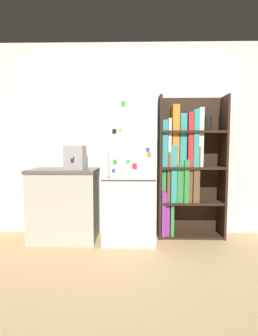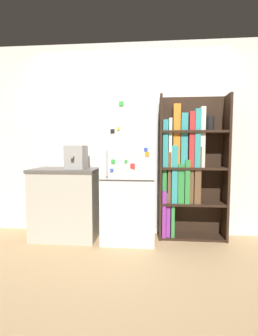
% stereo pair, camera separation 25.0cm
% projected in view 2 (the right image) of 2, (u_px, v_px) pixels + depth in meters
% --- Properties ---
extents(ground_plane, '(16.00, 16.00, 0.00)m').
position_uv_depth(ground_plane, '(128.00, 244.00, 3.26)').
color(ground_plane, tan).
extents(wall_back, '(8.00, 0.05, 2.60)m').
position_uv_depth(wall_back, '(131.00, 140.00, 3.62)').
color(wall_back, white).
rests_on(wall_back, ground_plane).
extents(refrigerator, '(0.66, 0.62, 1.87)m').
position_uv_depth(refrigerator, '(129.00, 168.00, 3.34)').
color(refrigerator, silver).
rests_on(refrigerator, ground_plane).
extents(bookshelf, '(0.87, 0.32, 1.86)m').
position_uv_depth(bookshelf, '(186.00, 167.00, 3.43)').
color(bookshelf, black).
rests_on(bookshelf, ground_plane).
extents(kitchen_counter, '(0.85, 0.59, 0.92)m').
position_uv_depth(kitchen_counter, '(66.00, 203.00, 3.47)').
color(kitchen_counter, '#BCB7A8').
rests_on(kitchen_counter, ground_plane).
extents(espresso_machine, '(0.24, 0.35, 0.30)m').
position_uv_depth(espresso_machine, '(76.00, 157.00, 3.39)').
color(espresso_machine, '#A5A39E').
rests_on(espresso_machine, kitchen_counter).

